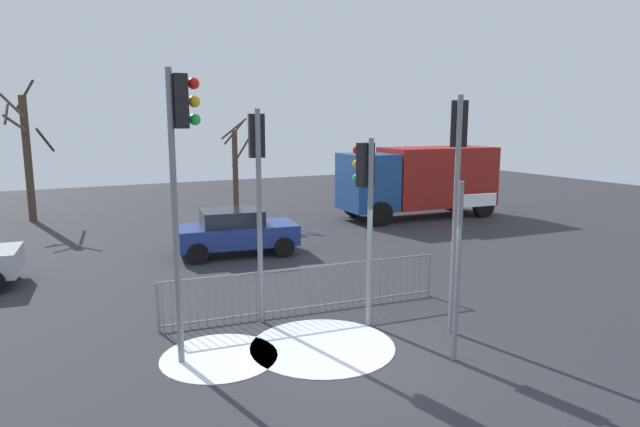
{
  "coord_description": "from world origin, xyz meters",
  "views": [
    {
      "loc": [
        -4.98,
        -8.08,
        4.31
      ],
      "look_at": [
        0.78,
        3.44,
        2.08
      ],
      "focal_mm": 30.44,
      "sensor_mm": 36.0,
      "label": 1
    }
  ],
  "objects_px": {
    "traffic_light_rear_left": "(257,168)",
    "traffic_light_foreground_right": "(458,161)",
    "bare_tree_left": "(27,153)",
    "traffic_light_rear_right": "(180,152)",
    "bare_tree_centre": "(236,170)",
    "direction_sign_post": "(461,262)",
    "car_blue_far": "(236,231)",
    "traffic_light_foreground_left": "(365,189)",
    "delivery_truck": "(420,178)"
  },
  "relations": [
    {
      "from": "traffic_light_rear_right",
      "to": "traffic_light_foreground_left",
      "type": "bearing_deg",
      "value": 88.28
    },
    {
      "from": "bare_tree_left",
      "to": "bare_tree_centre",
      "type": "relative_size",
      "value": 1.37
    },
    {
      "from": "traffic_light_foreground_right",
      "to": "car_blue_far",
      "type": "distance_m",
      "value": 8.86
    },
    {
      "from": "direction_sign_post",
      "to": "traffic_light_foreground_left",
      "type": "bearing_deg",
      "value": 109.7
    },
    {
      "from": "bare_tree_centre",
      "to": "car_blue_far",
      "type": "bearing_deg",
      "value": -108.12
    },
    {
      "from": "traffic_light_rear_right",
      "to": "bare_tree_centre",
      "type": "xyz_separation_m",
      "value": [
        5.28,
        13.52,
        -1.64
      ]
    },
    {
      "from": "traffic_light_rear_right",
      "to": "bare_tree_centre",
      "type": "bearing_deg",
      "value": 154.54
    },
    {
      "from": "direction_sign_post",
      "to": "bare_tree_left",
      "type": "relative_size",
      "value": 0.54
    },
    {
      "from": "bare_tree_left",
      "to": "car_blue_far",
      "type": "bearing_deg",
      "value": -57.79
    },
    {
      "from": "delivery_truck",
      "to": "traffic_light_foreground_left",
      "type": "bearing_deg",
      "value": 51.83
    },
    {
      "from": "traffic_light_foreground_left",
      "to": "bare_tree_left",
      "type": "relative_size",
      "value": 0.66
    },
    {
      "from": "car_blue_far",
      "to": "delivery_truck",
      "type": "relative_size",
      "value": 0.56
    },
    {
      "from": "traffic_light_rear_right",
      "to": "traffic_light_foreground_right",
      "type": "relative_size",
      "value": 1.08
    },
    {
      "from": "traffic_light_foreground_left",
      "to": "bare_tree_centre",
      "type": "height_order",
      "value": "bare_tree_centre"
    },
    {
      "from": "traffic_light_rear_left",
      "to": "bare_tree_centre",
      "type": "height_order",
      "value": "traffic_light_rear_left"
    },
    {
      "from": "direction_sign_post",
      "to": "bare_tree_centre",
      "type": "xyz_separation_m",
      "value": [
        0.9,
        15.64,
        0.3
      ]
    },
    {
      "from": "traffic_light_rear_right",
      "to": "traffic_light_foreground_right",
      "type": "distance_m",
      "value": 5.3
    },
    {
      "from": "delivery_truck",
      "to": "bare_tree_centre",
      "type": "distance_m",
      "value": 8.15
    },
    {
      "from": "traffic_light_rear_left",
      "to": "direction_sign_post",
      "type": "distance_m",
      "value": 4.55
    },
    {
      "from": "traffic_light_foreground_left",
      "to": "bare_tree_centre",
      "type": "xyz_separation_m",
      "value": [
        1.5,
        13.36,
        -0.77
      ]
    },
    {
      "from": "bare_tree_centre",
      "to": "delivery_truck",
      "type": "bearing_deg",
      "value": -24.24
    },
    {
      "from": "traffic_light_rear_left",
      "to": "traffic_light_rear_right",
      "type": "bearing_deg",
      "value": -133.35
    },
    {
      "from": "car_blue_far",
      "to": "bare_tree_left",
      "type": "distance_m",
      "value": 11.52
    },
    {
      "from": "traffic_light_rear_left",
      "to": "traffic_light_foreground_left",
      "type": "relative_size",
      "value": 1.15
    },
    {
      "from": "traffic_light_rear_right",
      "to": "bare_tree_left",
      "type": "relative_size",
      "value": 0.86
    },
    {
      "from": "traffic_light_foreground_right",
      "to": "direction_sign_post",
      "type": "bearing_deg",
      "value": -87.23
    },
    {
      "from": "traffic_light_rear_left",
      "to": "bare_tree_centre",
      "type": "bearing_deg",
      "value": 84.94
    },
    {
      "from": "traffic_light_foreground_left",
      "to": "traffic_light_foreground_right",
      "type": "relative_size",
      "value": 0.83
    },
    {
      "from": "car_blue_far",
      "to": "bare_tree_left",
      "type": "bearing_deg",
      "value": 129.89
    },
    {
      "from": "traffic_light_rear_left",
      "to": "car_blue_far",
      "type": "bearing_deg",
      "value": 87.66
    },
    {
      "from": "delivery_truck",
      "to": "bare_tree_left",
      "type": "xyz_separation_m",
      "value": [
        -15.51,
        6.62,
        1.19
      ]
    },
    {
      "from": "traffic_light_foreground_right",
      "to": "bare_tree_left",
      "type": "xyz_separation_m",
      "value": [
        -8.02,
        17.76,
        -0.57
      ]
    },
    {
      "from": "traffic_light_foreground_right",
      "to": "bare_tree_centre",
      "type": "xyz_separation_m",
      "value": [
        0.07,
        14.48,
        -1.37
      ]
    },
    {
      "from": "direction_sign_post",
      "to": "delivery_truck",
      "type": "height_order",
      "value": "direction_sign_post"
    },
    {
      "from": "traffic_light_foreground_left",
      "to": "direction_sign_post",
      "type": "height_order",
      "value": "traffic_light_foreground_left"
    },
    {
      "from": "car_blue_far",
      "to": "bare_tree_centre",
      "type": "bearing_deg",
      "value": 79.57
    },
    {
      "from": "traffic_light_foreground_right",
      "to": "bare_tree_left",
      "type": "relative_size",
      "value": 0.8
    },
    {
      "from": "traffic_light_foreground_right",
      "to": "direction_sign_post",
      "type": "distance_m",
      "value": 2.2
    },
    {
      "from": "bare_tree_left",
      "to": "bare_tree_centre",
      "type": "distance_m",
      "value": 8.77
    },
    {
      "from": "car_blue_far",
      "to": "delivery_truck",
      "type": "distance_m",
      "value": 9.98
    },
    {
      "from": "traffic_light_rear_left",
      "to": "traffic_light_foreground_right",
      "type": "distance_m",
      "value": 4.07
    },
    {
      "from": "traffic_light_rear_right",
      "to": "bare_tree_left",
      "type": "height_order",
      "value": "bare_tree_left"
    },
    {
      "from": "traffic_light_rear_right",
      "to": "car_blue_far",
      "type": "bearing_deg",
      "value": 151.84
    },
    {
      "from": "bare_tree_centre",
      "to": "traffic_light_foreground_right",
      "type": "bearing_deg",
      "value": -90.27
    },
    {
      "from": "traffic_light_rear_left",
      "to": "bare_tree_left",
      "type": "height_order",
      "value": "bare_tree_left"
    },
    {
      "from": "traffic_light_rear_left",
      "to": "traffic_light_rear_right",
      "type": "height_order",
      "value": "traffic_light_rear_right"
    },
    {
      "from": "traffic_light_foreground_right",
      "to": "delivery_truck",
      "type": "xyz_separation_m",
      "value": [
        7.49,
        11.14,
        -1.76
      ]
    },
    {
      "from": "traffic_light_rear_right",
      "to": "traffic_light_foreground_right",
      "type": "bearing_deg",
      "value": 75.43
    },
    {
      "from": "traffic_light_foreground_right",
      "to": "car_blue_far",
      "type": "relative_size",
      "value": 1.2
    },
    {
      "from": "traffic_light_foreground_left",
      "to": "bare_tree_left",
      "type": "distance_m",
      "value": 17.9
    }
  ]
}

